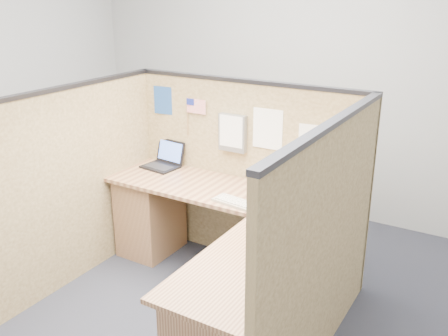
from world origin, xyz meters
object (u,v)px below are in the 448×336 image
Objects in this scene: keyboard at (239,203)px; mouse at (272,210)px; laptop at (164,160)px; l_desk at (219,256)px.

mouse is (0.26, 0.00, 0.01)m from keyboard.
keyboard is 3.98× the size of mouse.
keyboard is at bearing -15.47° from laptop.
keyboard is at bearing -180.00° from mouse.
keyboard is 0.26m from mouse.
l_desk is at bearing -98.63° from keyboard.
laptop is 3.00× the size of mouse.
laptop reaches higher than mouse.
keyboard is at bearing 74.15° from l_desk.
laptop is at bearing 165.11° from keyboard.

